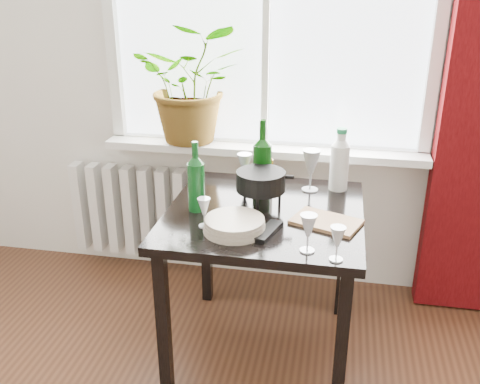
% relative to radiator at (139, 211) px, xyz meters
% --- Properties ---
extents(windowsill, '(1.72, 0.20, 0.04)m').
position_rel_radiator_xyz_m(windowsill, '(0.75, -0.03, 0.44)').
color(windowsill, white).
rests_on(windowsill, ground).
extents(radiator, '(0.80, 0.10, 0.55)m').
position_rel_radiator_xyz_m(radiator, '(0.00, 0.00, 0.00)').
color(radiator, white).
rests_on(radiator, ground).
extents(table, '(0.85, 0.85, 0.74)m').
position_rel_radiator_xyz_m(table, '(0.85, -0.63, 0.27)').
color(table, black).
rests_on(table, ground).
extents(potted_plant, '(0.63, 0.57, 0.63)m').
position_rel_radiator_xyz_m(potted_plant, '(0.37, -0.01, 0.78)').
color(potted_plant, '#396D1D').
rests_on(potted_plant, windowsill).
extents(wine_bottle_left, '(0.08, 0.08, 0.32)m').
position_rel_radiator_xyz_m(wine_bottle_left, '(0.56, -0.68, 0.52)').
color(wine_bottle_left, '#0D4517').
rests_on(wine_bottle_left, table).
extents(wine_bottle_right, '(0.11, 0.11, 0.37)m').
position_rel_radiator_xyz_m(wine_bottle_right, '(0.81, -0.46, 0.54)').
color(wine_bottle_right, '#0B3A0B').
rests_on(wine_bottle_right, table).
extents(bottle_amber, '(0.06, 0.06, 0.24)m').
position_rel_radiator_xyz_m(bottle_amber, '(0.83, -0.43, 0.48)').
color(bottle_amber, brown).
rests_on(bottle_amber, table).
extents(cleaning_bottle, '(0.10, 0.10, 0.31)m').
position_rel_radiator_xyz_m(cleaning_bottle, '(1.16, -0.32, 0.51)').
color(cleaning_bottle, silver).
rests_on(cleaning_bottle, table).
extents(wineglass_front_right, '(0.08, 0.08, 0.15)m').
position_rel_radiator_xyz_m(wineglass_front_right, '(1.06, -0.96, 0.44)').
color(wineglass_front_right, silver).
rests_on(wineglass_front_right, table).
extents(wineglass_far_right, '(0.08, 0.08, 0.14)m').
position_rel_radiator_xyz_m(wineglass_far_right, '(1.17, -1.01, 0.43)').
color(wineglass_far_right, silver).
rests_on(wineglass_far_right, table).
extents(wineglass_back_center, '(0.10, 0.10, 0.21)m').
position_rel_radiator_xyz_m(wineglass_back_center, '(1.03, -0.36, 0.46)').
color(wineglass_back_center, '#B1B6BF').
rests_on(wineglass_back_center, table).
extents(wineglass_back_left, '(0.09, 0.09, 0.17)m').
position_rel_radiator_xyz_m(wineglass_back_left, '(0.71, -0.36, 0.44)').
color(wineglass_back_left, silver).
rests_on(wineglass_back_left, table).
extents(wineglass_front_left, '(0.06, 0.06, 0.13)m').
position_rel_radiator_xyz_m(wineglass_front_left, '(0.63, -0.83, 0.42)').
color(wineglass_front_left, silver).
rests_on(wineglass_front_left, table).
extents(plate_stack, '(0.33, 0.33, 0.06)m').
position_rel_radiator_xyz_m(plate_stack, '(0.76, -0.85, 0.39)').
color(plate_stack, '#BFB39E').
rests_on(plate_stack, table).
extents(fondue_pot, '(0.31, 0.30, 0.17)m').
position_rel_radiator_xyz_m(fondue_pot, '(0.83, -0.59, 0.44)').
color(fondue_pot, black).
rests_on(fondue_pot, table).
extents(tv_remote, '(0.10, 0.20, 0.02)m').
position_rel_radiator_xyz_m(tv_remote, '(0.89, -0.84, 0.37)').
color(tv_remote, black).
rests_on(tv_remote, table).
extents(cutting_board, '(0.32, 0.26, 0.01)m').
position_rel_radiator_xyz_m(cutting_board, '(1.12, -0.71, 0.37)').
color(cutting_board, '#A17449').
rests_on(cutting_board, table).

